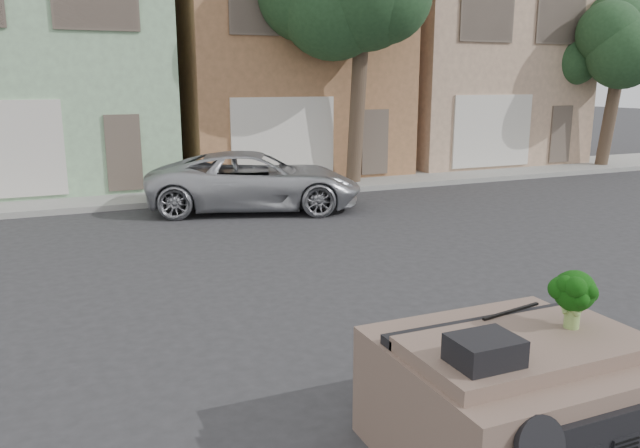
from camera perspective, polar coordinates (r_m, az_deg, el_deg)
ground_plane at (r=8.07m, az=2.75°, el=-9.65°), size 120.00×120.00×0.00m
sidewalk at (r=17.75m, az=-12.31°, el=2.84°), size 40.00×3.00×0.15m
townhouse_mint at (r=21.19m, az=-24.62°, el=13.64°), size 7.20×8.20×7.55m
townhouse_tan at (r=22.41m, az=-4.48°, el=14.64°), size 7.20×8.20×7.55m
townhouse_beige at (r=25.84m, az=11.96°, el=14.17°), size 7.20×8.20×7.55m
silver_pickup at (r=15.47m, az=-5.88°, el=1.33°), size 5.63×3.88×1.43m
tree_near at (r=18.48m, az=3.52°, el=16.49°), size 4.40×4.00×8.50m
tree_far at (r=24.62m, az=25.19°, el=11.52°), size 3.20×3.00×6.00m
car_dashboard at (r=5.55m, az=17.01°, el=-14.85°), size 2.00×1.80×1.12m
instrument_hump at (r=4.69m, az=14.81°, el=-11.11°), size 0.48×0.38×0.20m
wiper_arm at (r=5.76m, az=17.09°, el=-7.62°), size 0.69×0.15×0.02m
broccoli at (r=5.50m, az=22.19°, el=-6.35°), size 0.57×0.57×0.50m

